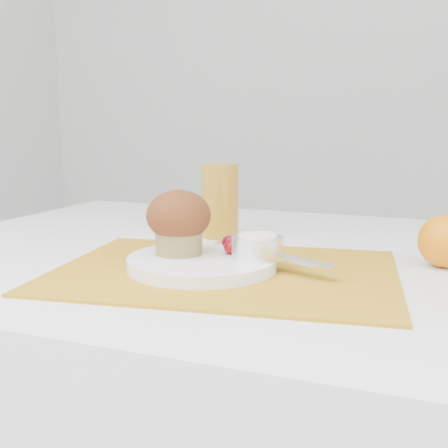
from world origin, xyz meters
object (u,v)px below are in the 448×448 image
at_px(plate, 202,263).
at_px(juice_glass, 220,201).
at_px(orange, 445,241).
at_px(muffin, 179,221).

distance_m(plate, juice_glass, 0.23).
bearing_deg(orange, plate, -154.77).
distance_m(juice_glass, muffin, 0.22).
xyz_separation_m(plate, juice_glass, (-0.06, 0.22, 0.05)).
height_order(plate, juice_glass, juice_glass).
xyz_separation_m(juice_glass, muffin, (0.03, -0.21, 0.00)).
bearing_deg(juice_glass, orange, -12.49).
relative_size(orange, juice_glass, 0.57).
distance_m(orange, juice_glass, 0.37).
relative_size(plate, muffin, 2.27).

